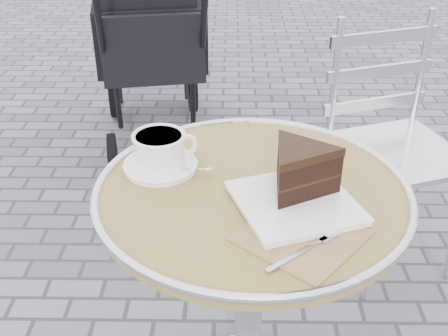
{
  "coord_description": "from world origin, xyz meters",
  "views": [
    {
      "loc": [
        -0.05,
        -1.06,
        1.41
      ],
      "look_at": [
        -0.06,
        0.01,
        0.78
      ],
      "focal_mm": 45.0,
      "sensor_mm": 36.0,
      "label": 1
    }
  ],
  "objects_px": {
    "bistro_chair": "(386,117)",
    "cappuccino_set": "(161,153)",
    "cake_plate_set": "(299,178)",
    "baby_stroller": "(151,43)",
    "cafe_table": "(251,246)"
  },
  "relations": [
    {
      "from": "bistro_chair",
      "to": "baby_stroller",
      "type": "xyz_separation_m",
      "value": [
        -0.96,
        0.99,
        -0.06
      ]
    },
    {
      "from": "cappuccino_set",
      "to": "baby_stroller",
      "type": "bearing_deg",
      "value": 76.97
    },
    {
      "from": "cafe_table",
      "to": "cappuccino_set",
      "type": "bearing_deg",
      "value": 157.77
    },
    {
      "from": "bistro_chair",
      "to": "baby_stroller",
      "type": "relative_size",
      "value": 0.79
    },
    {
      "from": "cafe_table",
      "to": "baby_stroller",
      "type": "relative_size",
      "value": 0.64
    },
    {
      "from": "bistro_chair",
      "to": "cake_plate_set",
      "type": "bearing_deg",
      "value": -136.26
    },
    {
      "from": "cafe_table",
      "to": "bistro_chair",
      "type": "bearing_deg",
      "value": 55.95
    },
    {
      "from": "cafe_table",
      "to": "cake_plate_set",
      "type": "bearing_deg",
      "value": -26.21
    },
    {
      "from": "cake_plate_set",
      "to": "cafe_table",
      "type": "bearing_deg",
      "value": 134.07
    },
    {
      "from": "cappuccino_set",
      "to": "cake_plate_set",
      "type": "distance_m",
      "value": 0.34
    },
    {
      "from": "bistro_chair",
      "to": "cappuccino_set",
      "type": "bearing_deg",
      "value": -156.86
    },
    {
      "from": "cake_plate_set",
      "to": "bistro_chair",
      "type": "relative_size",
      "value": 0.44
    },
    {
      "from": "bistro_chair",
      "to": "baby_stroller",
      "type": "bearing_deg",
      "value": 114.99
    },
    {
      "from": "cappuccino_set",
      "to": "bistro_chair",
      "type": "distance_m",
      "value": 0.98
    },
    {
      "from": "cake_plate_set",
      "to": "baby_stroller",
      "type": "height_order",
      "value": "baby_stroller"
    }
  ]
}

